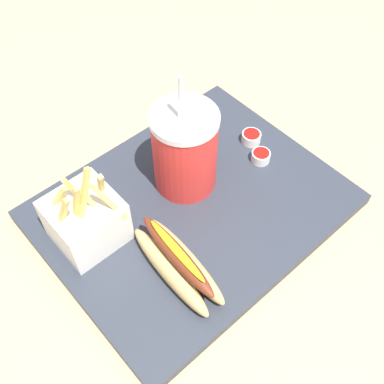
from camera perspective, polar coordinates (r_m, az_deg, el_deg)
ground_plane at (r=0.76m, az=-0.00°, el=-2.75°), size 2.40×2.40×0.02m
food_tray at (r=0.74m, az=-0.00°, el=-1.87°), size 0.45×0.36×0.02m
soda_cup at (r=0.71m, az=-0.87°, el=5.09°), size 0.10×0.10×0.22m
fries_basket at (r=0.68m, az=-12.79°, el=-3.34°), size 0.10×0.09×0.16m
hot_dog_1 at (r=0.65m, az=-1.79°, el=-8.60°), size 0.06×0.17×0.06m
ketchup_cup_1 at (r=0.79m, az=8.38°, el=4.35°), size 0.03×0.03×0.02m
ketchup_cup_2 at (r=0.82m, az=7.23°, el=6.66°), size 0.03×0.03×0.02m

